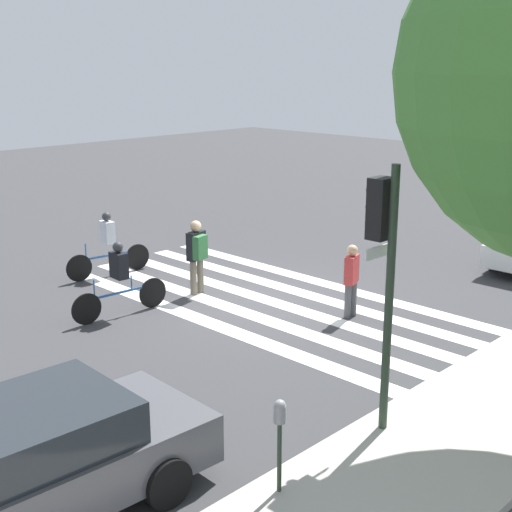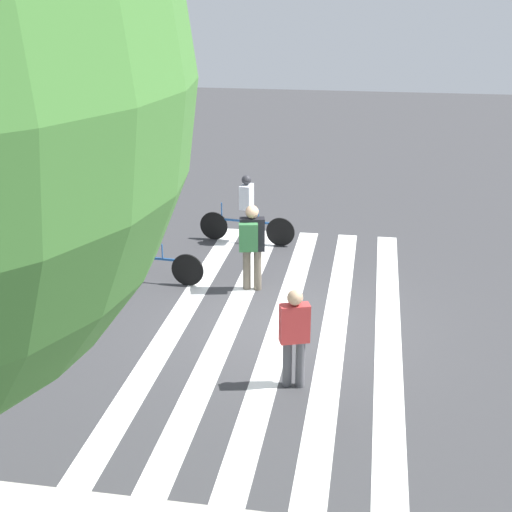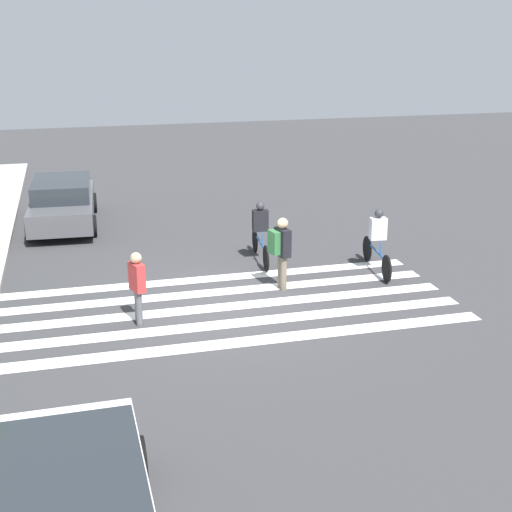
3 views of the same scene
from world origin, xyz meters
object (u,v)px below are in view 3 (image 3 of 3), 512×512
(pedestrian_adult_blue_shirt, at_px, (137,284))
(pedestrian_child_with_backpack, at_px, (281,248))
(car_parked_dark_suv, at_px, (63,202))
(cyclist_far_lane, at_px, (378,238))
(cyclist_mid_street, at_px, (260,230))

(pedestrian_adult_blue_shirt, distance_m, pedestrian_child_with_backpack, 3.66)
(pedestrian_child_with_backpack, relative_size, car_parked_dark_suv, 0.36)
(car_parked_dark_suv, bearing_deg, pedestrian_adult_blue_shirt, -167.24)
(cyclist_far_lane, height_order, cyclist_mid_street, cyclist_far_lane)
(cyclist_far_lane, xyz_separation_m, car_parked_dark_suv, (6.44, 7.61, -0.13))
(pedestrian_adult_blue_shirt, relative_size, pedestrian_child_with_backpack, 0.91)
(pedestrian_child_with_backpack, relative_size, cyclist_mid_street, 0.77)
(cyclist_mid_street, bearing_deg, pedestrian_child_with_backpack, -177.40)
(cyclist_far_lane, relative_size, car_parked_dark_suv, 0.48)
(pedestrian_child_with_backpack, distance_m, car_parked_dark_suv, 8.58)
(pedestrian_child_with_backpack, relative_size, cyclist_far_lane, 0.76)
(car_parked_dark_suv, bearing_deg, cyclist_far_lane, -127.54)
(pedestrian_child_with_backpack, bearing_deg, car_parked_dark_suv, -156.97)
(pedestrian_child_with_backpack, distance_m, cyclist_mid_street, 2.10)
(pedestrian_adult_blue_shirt, bearing_deg, pedestrian_child_with_backpack, 90.24)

